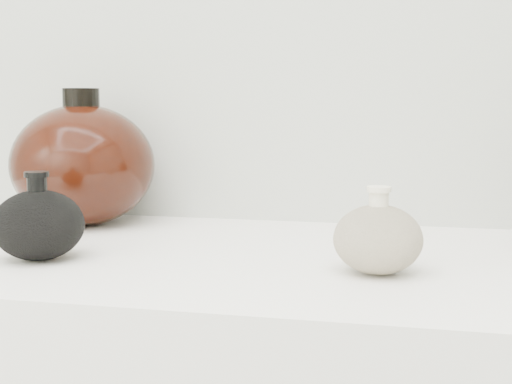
# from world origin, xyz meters

# --- Properties ---
(black_gourd_vase) EXTENTS (0.11, 0.11, 0.11)m
(black_gourd_vase) POSITION_xyz_m (-0.21, 0.86, 0.94)
(black_gourd_vase) COLOR black
(black_gourd_vase) RESTS_ON display_counter
(cream_gourd_vase) EXTENTS (0.13, 0.13, 0.10)m
(cream_gourd_vase) POSITION_xyz_m (0.19, 0.88, 0.94)
(cream_gourd_vase) COLOR #C5B29C
(cream_gourd_vase) RESTS_ON display_counter
(left_round_pot) EXTENTS (0.26, 0.26, 0.21)m
(left_round_pot) POSITION_xyz_m (-0.27, 1.10, 0.99)
(left_round_pot) COLOR black
(left_round_pot) RESTS_ON display_counter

